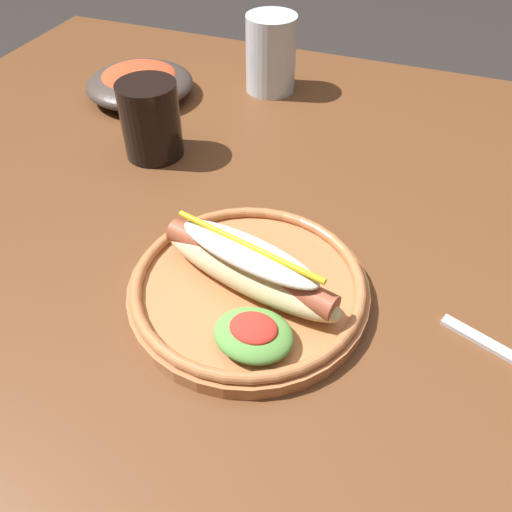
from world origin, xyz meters
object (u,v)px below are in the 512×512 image
(soda_cup, at_px, (151,120))
(side_bowl, at_px, (140,82))
(hot_dog_plate, at_px, (246,283))
(fork, at_px, (512,357))
(water_cup, at_px, (271,54))

(soda_cup, height_order, side_bowl, soda_cup)
(hot_dog_plate, distance_m, side_bowl, 0.49)
(fork, xyz_separation_m, soda_cup, (-0.49, 0.20, 0.05))
(hot_dog_plate, bearing_deg, water_cup, 106.71)
(fork, height_order, water_cup, water_cup)
(hot_dog_plate, relative_size, water_cup, 2.06)
(hot_dog_plate, xyz_separation_m, soda_cup, (-0.22, 0.21, 0.03))
(fork, xyz_separation_m, water_cup, (-0.40, 0.44, 0.06))
(hot_dog_plate, height_order, soda_cup, soda_cup)
(fork, relative_size, soda_cup, 1.14)
(soda_cup, xyz_separation_m, water_cup, (0.09, 0.25, 0.01))
(hot_dog_plate, bearing_deg, soda_cup, 136.49)
(soda_cup, bearing_deg, water_cup, 70.83)
(soda_cup, distance_m, side_bowl, 0.18)
(water_cup, bearing_deg, hot_dog_plate, -73.29)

